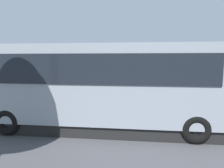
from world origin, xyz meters
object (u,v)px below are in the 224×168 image
spectator_centre (107,90)px  parked_motorcycle_silver (189,106)px  spectator_left (130,91)px  spectator_far_left (150,90)px  traffic_cone (115,92)px  tour_bus (102,87)px  spectator_right (91,91)px  stunt_motorcycle (95,85)px

spectator_centre → parked_motorcycle_silver: size_ratio=0.88×
spectator_centre → spectator_left: bearing=174.9°
spectator_far_left → traffic_cone: spectator_far_left is taller
tour_bus → spectator_far_left: size_ratio=5.22×
spectator_left → spectator_centre: (1.22, -0.11, -0.01)m
spectator_right → spectator_centre: bearing=-170.6°
tour_bus → spectator_left: bearing=-109.5°
parked_motorcycle_silver → traffic_cone: (4.17, -4.73, -0.18)m
spectator_left → tour_bus: bearing=70.5°
stunt_motorcycle → traffic_cone: (-1.79, 1.11, -0.31)m
parked_motorcycle_silver → tour_bus: bearing=29.4°
spectator_right → traffic_cone: size_ratio=2.70×
spectator_left → traffic_cone: (1.26, -4.14, -0.78)m
traffic_cone → stunt_motorcycle: bearing=-31.8°
spectator_right → parked_motorcycle_silver: bearing=173.7°
spectator_centre → traffic_cone: spectator_centre is taller
tour_bus → parked_motorcycle_silver: size_ratio=4.57×
tour_bus → spectator_left: size_ratio=5.15×
tour_bus → traffic_cone: 7.05m
spectator_far_left → spectator_centre: size_ratio=1.00×
spectator_right → stunt_motorcycle: bearing=-79.6°
traffic_cone → tour_bus: bearing=92.3°
spectator_left → stunt_motorcycle: spectator_left is taller
spectator_centre → traffic_cone: (0.05, -4.03, -0.77)m
stunt_motorcycle → traffic_cone: size_ratio=3.15×
spectator_right → stunt_motorcycle: spectator_right is taller
stunt_motorcycle → traffic_cone: 2.13m
spectator_centre → parked_motorcycle_silver: 4.22m
spectator_right → parked_motorcycle_silver: size_ratio=0.83×
spectator_far_left → traffic_cone: (2.37, -3.84, -0.76)m
tour_bus → spectator_centre: size_ratio=5.19×
parked_motorcycle_silver → spectator_left: bearing=-11.5°
spectator_centre → parked_motorcycle_silver: (-4.12, 0.70, -0.59)m
tour_bus → stunt_motorcycle: (2.08, -8.03, -1.03)m
parked_motorcycle_silver → stunt_motorcycle: 8.35m
spectator_centre → stunt_motorcycle: bearing=-70.3°
spectator_left → parked_motorcycle_silver: size_ratio=0.89×
tour_bus → spectator_right: bearing=-68.0°
spectator_far_left → parked_motorcycle_silver: (-1.80, 0.88, -0.59)m
spectator_left → traffic_cone: bearing=-73.0°
spectator_far_left → stunt_motorcycle: 6.49m
tour_bus → stunt_motorcycle: tour_bus is taller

